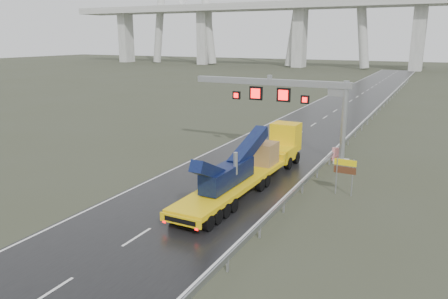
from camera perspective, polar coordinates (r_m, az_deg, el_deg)
The scene contains 7 objects.
ground at distance 26.55m, azimuth -8.63°, elevation -9.59°, with size 400.00×400.00×0.00m, color #353827.
road at distance 62.26m, azimuth 13.08°, elevation 4.14°, with size 11.00×200.00×0.02m, color black.
guardrail at distance 51.30m, azimuth 17.02°, elevation 2.51°, with size 0.20×140.00×1.40m, color gray, non-canonical shape.
sign_gantry at distance 39.88m, azimuth 8.77°, elevation 6.89°, with size 14.90×1.20×7.42m.
heavy_haul_truck at distance 33.23m, azimuth 4.22°, elevation -1.52°, with size 2.99×17.94×4.20m.
exit_sign_pair at distance 31.44m, azimuth 15.50°, elevation -2.56°, with size 1.53×0.11×2.62m.
striped_barrier at distance 40.32m, azimuth 14.43°, elevation -0.60°, with size 0.70×0.38×1.19m, color red.
Camera 1 is at (14.28, -19.64, 10.73)m, focal length 35.00 mm.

